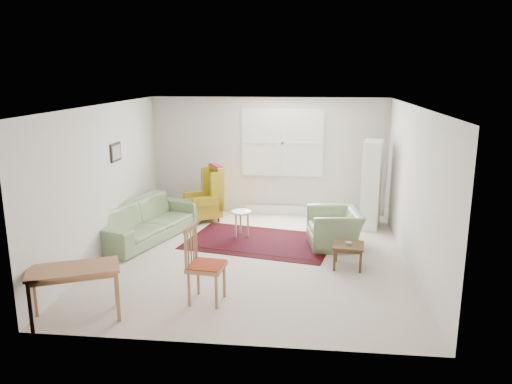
# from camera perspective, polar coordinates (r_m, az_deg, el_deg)

# --- Properties ---
(room) EXTENTS (5.04, 5.54, 2.51)m
(room) POSITION_cam_1_polar(r_m,az_deg,el_deg) (8.22, 0.06, 1.25)
(room) COLOR beige
(room) RESTS_ON ground
(rug) EXTENTS (2.85, 2.13, 0.03)m
(rug) POSITION_cam_1_polar(r_m,az_deg,el_deg) (9.12, 0.37, -5.63)
(rug) COLOR black
(rug) RESTS_ON ground
(sofa) EXTENTS (1.64, 2.56, 0.96)m
(sofa) POSITION_cam_1_polar(r_m,az_deg,el_deg) (9.42, -12.48, -2.34)
(sofa) COLOR #6E875A
(sofa) RESTS_ON ground
(armchair) EXTENTS (1.00, 1.11, 0.77)m
(armchair) POSITION_cam_1_polar(r_m,az_deg,el_deg) (8.92, 8.96, -3.70)
(armchair) COLOR #6E875A
(armchair) RESTS_ON ground
(wingback_chair) EXTENTS (0.95, 0.93, 1.16)m
(wingback_chair) POSITION_cam_1_polar(r_m,az_deg,el_deg) (10.32, -6.09, -0.14)
(wingback_chair) COLOR gold
(wingback_chair) RESTS_ON ground
(coffee_table) EXTENTS (0.52, 0.52, 0.39)m
(coffee_table) POSITION_cam_1_polar(r_m,az_deg,el_deg) (8.05, 10.48, -7.16)
(coffee_table) COLOR #492D16
(coffee_table) RESTS_ON ground
(stool) EXTENTS (0.45, 0.45, 0.50)m
(stool) POSITION_cam_1_polar(r_m,az_deg,el_deg) (9.34, -1.67, -3.63)
(stool) COLOR white
(stool) RESTS_ON ground
(cabinet) EXTENTS (0.49, 0.75, 1.72)m
(cabinet) POSITION_cam_1_polar(r_m,az_deg,el_deg) (10.04, 13.06, 0.84)
(cabinet) COLOR white
(cabinet) RESTS_ON ground
(desk) EXTENTS (1.20, 0.93, 0.68)m
(desk) POSITION_cam_1_polar(r_m,az_deg,el_deg) (6.68, -19.93, -10.85)
(desk) COLOR #9F6840
(desk) RESTS_ON ground
(desk_chair) EXTENTS (0.51, 0.51, 1.05)m
(desk_chair) POSITION_cam_1_polar(r_m,az_deg,el_deg) (6.70, -5.69, -8.26)
(desk_chair) COLOR #9F6840
(desk_chair) RESTS_ON ground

